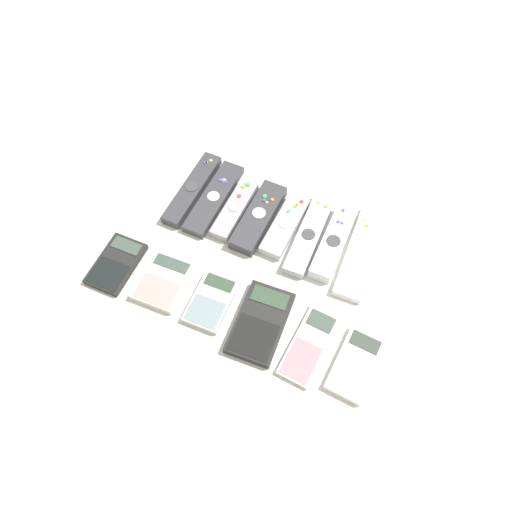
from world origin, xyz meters
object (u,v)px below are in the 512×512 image
at_px(remote_7, 361,253).
at_px(calculator_5, 355,364).
at_px(remote_3, 259,217).
at_px(calculator_1, 163,281).
at_px(calculator_2, 211,301).
at_px(remote_2, 235,209).
at_px(calculator_3, 260,323).
at_px(remote_6, 334,242).
at_px(remote_0, 193,189).
at_px(remote_5, 309,234).
at_px(remote_4, 285,226).
at_px(remote_1, 214,198).
at_px(calculator_4, 309,345).
at_px(calculator_0, 116,264).

relative_size(remote_7, calculator_5, 1.67).
relative_size(remote_3, remote_7, 0.81).
height_order(calculator_1, calculator_2, calculator_1).
height_order(remote_2, calculator_3, remote_2).
relative_size(remote_6, calculator_1, 1.54).
xyz_separation_m(remote_0, calculator_1, (0.06, -0.22, -0.00)).
relative_size(remote_0, remote_5, 0.99).
relative_size(remote_5, calculator_5, 1.53).
bearing_deg(remote_4, calculator_5, -42.33).
xyz_separation_m(remote_3, remote_7, (0.22, 0.01, -0.00)).
height_order(remote_5, remote_6, remote_6).
bearing_deg(remote_1, remote_6, 0.04).
xyz_separation_m(remote_0, remote_6, (0.33, -0.00, 0.00)).
bearing_deg(calculator_2, calculator_4, -3.31).
height_order(remote_2, calculator_4, remote_2).
xyz_separation_m(remote_6, calculator_5, (0.12, -0.22, -0.01)).
distance_m(remote_6, calculator_4, 0.23).
bearing_deg(remote_0, remote_2, -5.26).
height_order(remote_2, calculator_2, remote_2).
bearing_deg(calculator_0, remote_1, 64.10).
bearing_deg(remote_0, remote_7, 0.39).
bearing_deg(calculator_2, remote_1, 113.46).
xyz_separation_m(remote_4, calculator_5, (0.23, -0.22, -0.00)).
xyz_separation_m(remote_7, calculator_4, (-0.02, -0.23, -0.00)).
bearing_deg(remote_5, remote_4, 179.45).
relative_size(remote_2, remote_4, 0.99).
bearing_deg(calculator_1, calculator_0, 179.69).
distance_m(remote_2, remote_3, 0.06).
bearing_deg(remote_2, remote_4, 3.11).
relative_size(remote_6, calculator_3, 1.14).
bearing_deg(remote_5, calculator_5, -53.78).
bearing_deg(calculator_3, calculator_4, -4.90).
xyz_separation_m(calculator_2, calculator_5, (0.29, -0.00, 0.00)).
height_order(remote_1, calculator_3, same).
height_order(remote_0, remote_5, remote_0).
xyz_separation_m(remote_0, calculator_3, (0.26, -0.22, -0.00)).
height_order(remote_2, remote_3, remote_3).
bearing_deg(remote_4, calculator_3, -77.35).
distance_m(remote_5, remote_7, 0.11).
relative_size(calculator_2, calculator_5, 0.89).
xyz_separation_m(remote_5, remote_7, (0.11, 0.00, -0.00)).
height_order(calculator_2, calculator_4, calculator_2).
bearing_deg(calculator_5, remote_4, 139.45).
xyz_separation_m(calculator_0, calculator_4, (0.41, 0.00, -0.00)).
bearing_deg(remote_1, remote_5, -0.10).
bearing_deg(remote_1, calculator_2, -63.95).
distance_m(remote_7, calculator_3, 0.26).
height_order(remote_5, calculator_1, remote_5).
bearing_deg(remote_1, calculator_0, -114.50).
bearing_deg(remote_1, remote_3, -3.61).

